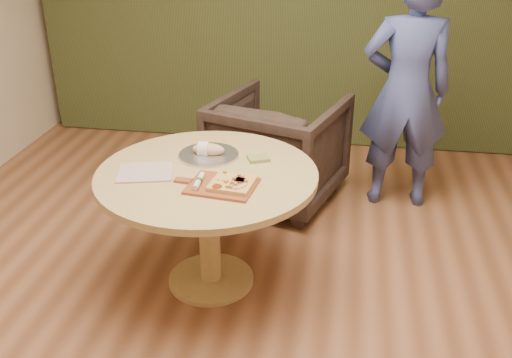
{
  "coord_description": "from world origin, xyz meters",
  "views": [
    {
      "loc": [
        0.47,
        -2.3,
        2.13
      ],
      "look_at": [
        0.05,
        0.25,
        0.86
      ],
      "focal_mm": 40.0,
      "sensor_mm": 36.0,
      "label": 1
    }
  ],
  "objects_px": {
    "cutlery_roll": "(199,181)",
    "serving_tray": "(209,155)",
    "pedestal_table": "(208,194)",
    "armchair": "(279,144)",
    "person_standing": "(406,91)",
    "pizza_paddle": "(220,186)",
    "bread_roll": "(207,149)",
    "flatbread_pizza": "(232,183)"
  },
  "relations": [
    {
      "from": "bread_roll",
      "to": "serving_tray",
      "type": "bearing_deg",
      "value": 0.0
    },
    {
      "from": "pedestal_table",
      "to": "serving_tray",
      "type": "relative_size",
      "value": 3.52
    },
    {
      "from": "pedestal_table",
      "to": "cutlery_roll",
      "type": "relative_size",
      "value": 6.31
    },
    {
      "from": "pedestal_table",
      "to": "pizza_paddle",
      "type": "xyz_separation_m",
      "value": [
        0.12,
        -0.17,
        0.15
      ]
    },
    {
      "from": "pedestal_table",
      "to": "person_standing",
      "type": "bearing_deg",
      "value": 47.24
    },
    {
      "from": "cutlery_roll",
      "to": "serving_tray",
      "type": "xyz_separation_m",
      "value": [
        -0.04,
        0.39,
        -0.02
      ]
    },
    {
      "from": "flatbread_pizza",
      "to": "cutlery_roll",
      "type": "distance_m",
      "value": 0.18
    },
    {
      "from": "person_standing",
      "to": "armchair",
      "type": "bearing_deg",
      "value": 0.89
    },
    {
      "from": "cutlery_roll",
      "to": "serving_tray",
      "type": "height_order",
      "value": "cutlery_roll"
    },
    {
      "from": "pedestal_table",
      "to": "armchair",
      "type": "xyz_separation_m",
      "value": [
        0.26,
        1.17,
        -0.16
      ]
    },
    {
      "from": "pizza_paddle",
      "to": "armchair",
      "type": "bearing_deg",
      "value": 90.85
    },
    {
      "from": "pizza_paddle",
      "to": "cutlery_roll",
      "type": "height_order",
      "value": "cutlery_roll"
    },
    {
      "from": "flatbread_pizza",
      "to": "person_standing",
      "type": "distance_m",
      "value": 1.74
    },
    {
      "from": "bread_roll",
      "to": "person_standing",
      "type": "height_order",
      "value": "person_standing"
    },
    {
      "from": "bread_roll",
      "to": "armchair",
      "type": "distance_m",
      "value": 1.06
    },
    {
      "from": "pedestal_table",
      "to": "cutlery_roll",
      "type": "bearing_deg",
      "value": -89.61
    },
    {
      "from": "cutlery_roll",
      "to": "person_standing",
      "type": "bearing_deg",
      "value": 49.53
    },
    {
      "from": "serving_tray",
      "to": "person_standing",
      "type": "height_order",
      "value": "person_standing"
    },
    {
      "from": "bread_roll",
      "to": "armchair",
      "type": "relative_size",
      "value": 0.21
    },
    {
      "from": "cutlery_roll",
      "to": "armchair",
      "type": "bearing_deg",
      "value": 77.56
    },
    {
      "from": "pizza_paddle",
      "to": "bread_roll",
      "type": "bearing_deg",
      "value": 120.23
    },
    {
      "from": "bread_roll",
      "to": "person_standing",
      "type": "relative_size",
      "value": 0.11
    },
    {
      "from": "armchair",
      "to": "person_standing",
      "type": "bearing_deg",
      "value": -156.25
    },
    {
      "from": "flatbread_pizza",
      "to": "person_standing",
      "type": "relative_size",
      "value": 0.14
    },
    {
      "from": "flatbread_pizza",
      "to": "bread_roll",
      "type": "height_order",
      "value": "bread_roll"
    },
    {
      "from": "serving_tray",
      "to": "bread_roll",
      "type": "xyz_separation_m",
      "value": [
        -0.01,
        0.0,
        0.04
      ]
    },
    {
      "from": "pedestal_table",
      "to": "pizza_paddle",
      "type": "distance_m",
      "value": 0.25
    },
    {
      "from": "bread_roll",
      "to": "cutlery_roll",
      "type": "bearing_deg",
      "value": -82.76
    },
    {
      "from": "cutlery_roll",
      "to": "armchair",
      "type": "distance_m",
      "value": 1.41
    },
    {
      "from": "serving_tray",
      "to": "flatbread_pizza",
      "type": "bearing_deg",
      "value": -59.89
    },
    {
      "from": "serving_tray",
      "to": "pedestal_table",
      "type": "bearing_deg",
      "value": -79.43
    },
    {
      "from": "flatbread_pizza",
      "to": "person_standing",
      "type": "height_order",
      "value": "person_standing"
    },
    {
      "from": "pedestal_table",
      "to": "bread_roll",
      "type": "height_order",
      "value": "bread_roll"
    },
    {
      "from": "flatbread_pizza",
      "to": "cutlery_roll",
      "type": "xyz_separation_m",
      "value": [
        -0.18,
        -0.01,
        0.0
      ]
    },
    {
      "from": "armchair",
      "to": "person_standing",
      "type": "height_order",
      "value": "person_standing"
    },
    {
      "from": "pedestal_table",
      "to": "bread_roll",
      "type": "distance_m",
      "value": 0.29
    },
    {
      "from": "pedestal_table",
      "to": "cutlery_roll",
      "type": "xyz_separation_m",
      "value": [
        0.0,
        -0.18,
        0.17
      ]
    },
    {
      "from": "bread_roll",
      "to": "armchair",
      "type": "bearing_deg",
      "value": 72.04
    },
    {
      "from": "person_standing",
      "to": "pedestal_table",
      "type": "bearing_deg",
      "value": 42.5
    },
    {
      "from": "pedestal_table",
      "to": "flatbread_pizza",
      "type": "bearing_deg",
      "value": -42.95
    },
    {
      "from": "pizza_paddle",
      "to": "serving_tray",
      "type": "relative_size",
      "value": 1.3
    },
    {
      "from": "pedestal_table",
      "to": "serving_tray",
      "type": "xyz_separation_m",
      "value": [
        -0.04,
        0.21,
        0.15
      ]
    }
  ]
}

